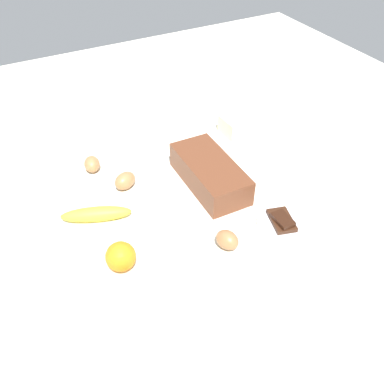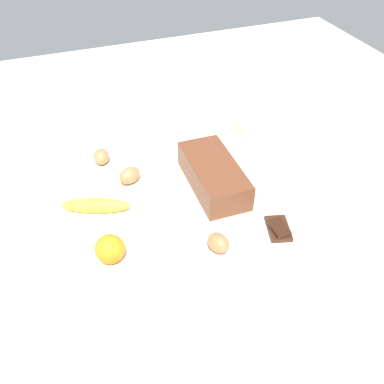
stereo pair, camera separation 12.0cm
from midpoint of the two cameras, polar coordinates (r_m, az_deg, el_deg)
The scene contains 10 objects.
ground_plane at distance 1.23m, azimuth -2.78°, elevation -1.89°, with size 2.40×2.40×0.02m, color silver.
loaf_pan at distance 1.26m, azimuth -0.35°, elevation 2.44°, with size 0.28×0.14×0.08m.
flour_bowl at distance 0.97m, azimuth -11.40°, elevation -14.84°, with size 0.14×0.14×0.07m.
banana at distance 1.20m, azimuth -15.39°, elevation -2.97°, with size 0.19×0.04×0.04m, color yellow.
orange_fruit at distance 1.06m, azimuth -12.68°, elevation -8.51°, with size 0.07×0.07×0.07m, color orange.
butter_block at distance 1.49m, azimuth 3.09°, elevation 8.59°, with size 0.09×0.06×0.06m, color #F4EDB2.
egg_near_butter at distance 1.37m, azimuth -15.57°, elevation 3.48°, with size 0.05×0.05×0.06m, color #A97245.
egg_beside_bowl at distance 1.28m, azimuth -11.51°, elevation 1.37°, with size 0.05×0.05×0.07m, color #A97144.
egg_loose at distance 1.09m, azimuth 1.65°, elevation -6.46°, with size 0.05×0.05×0.06m, color #9D693F.
chocolate_plate at distance 1.16m, azimuth 8.90°, elevation -4.11°, with size 0.13×0.13×0.03m.
Camera 1 is at (0.80, -0.43, 0.82)m, focal length 40.27 mm.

